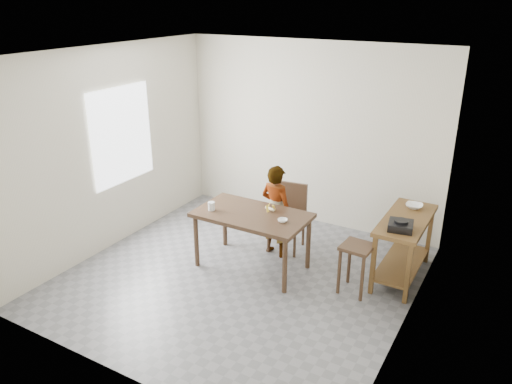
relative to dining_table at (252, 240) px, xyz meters
The scene contains 17 objects.
floor 0.50m from the dining_table, 90.00° to the right, with size 4.00×4.00×0.04m, color slate.
ceiling 2.36m from the dining_table, 90.00° to the right, with size 4.00×4.00×0.04m, color white.
wall_back 1.98m from the dining_table, 90.00° to the left, with size 4.00×0.04×2.70m, color beige.
wall_front 2.52m from the dining_table, 90.00° to the right, with size 4.00×0.04×2.70m, color beige.
wall_left 2.26m from the dining_table, behind, with size 0.04×4.00×2.70m, color beige.
wall_right 2.26m from the dining_table, ahead, with size 0.04×4.00×2.70m, color beige.
window_pane 2.27m from the dining_table, behind, with size 0.02×1.10×1.30m, color white.
dining_table is the anchor object (origin of this frame).
prep_counter 1.86m from the dining_table, 22.15° to the left, with size 0.50×1.20×0.80m, color brown, non-canonical shape.
child 0.54m from the dining_table, 78.45° to the left, with size 0.46×0.30×1.25m, color white.
dining_chair 0.68m from the dining_table, 76.67° to the left, with size 0.44×0.44×0.90m, color #3C281A, non-canonical shape.
stool 1.34m from the dining_table, ahead, with size 0.34×0.34×0.61m, color #3C281A, non-canonical shape.
glass_tumbler 0.67m from the dining_table, 161.52° to the right, with size 0.09×0.09×0.11m, color white.
small_bowl 0.59m from the dining_table, ahead, with size 0.12×0.12×0.04m, color white.
banana 0.47m from the dining_table, 51.21° to the left, with size 0.17×0.12×0.06m, color yellow, non-canonical shape.
serving_bowl 2.07m from the dining_table, 31.44° to the left, with size 0.21×0.21×0.05m, color white.
gas_burner 1.83m from the dining_table, 11.64° to the left, with size 0.27×0.27×0.09m, color black.
Camera 1 is at (2.85, -4.56, 3.28)m, focal length 35.00 mm.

